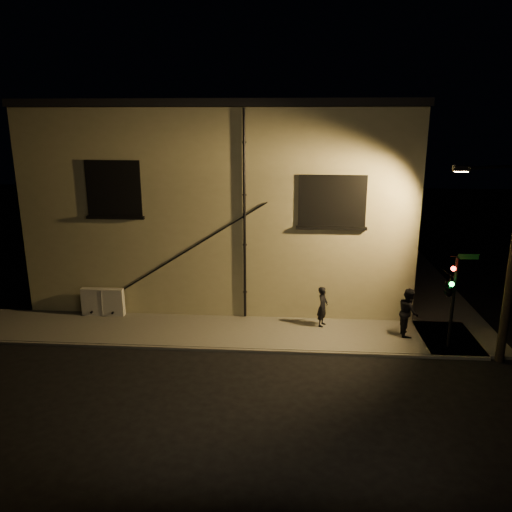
# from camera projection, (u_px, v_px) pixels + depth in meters

# --- Properties ---
(ground) EXTENTS (90.00, 90.00, 0.00)m
(ground) POSITION_uv_depth(u_px,v_px,m) (288.00, 353.00, 17.79)
(ground) COLOR black
(sidewalk) EXTENTS (21.00, 16.00, 0.12)m
(sidewalk) POSITION_uv_depth(u_px,v_px,m) (317.00, 307.00, 21.91)
(sidewalk) COLOR #58574F
(sidewalk) RESTS_ON ground
(building) EXTENTS (16.20, 12.23, 8.80)m
(building) POSITION_uv_depth(u_px,v_px,m) (233.00, 193.00, 25.48)
(building) COLOR tan
(building) RESTS_ON ground
(utility_cabinet) EXTENTS (1.76, 0.30, 1.16)m
(utility_cabinet) POSITION_uv_depth(u_px,v_px,m) (103.00, 302.00, 20.74)
(utility_cabinet) COLOR #B4B3AB
(utility_cabinet) RESTS_ON sidewalk
(pedestrian_a) EXTENTS (0.57, 0.69, 1.61)m
(pedestrian_a) POSITION_uv_depth(u_px,v_px,m) (323.00, 306.00, 19.62)
(pedestrian_a) COLOR black
(pedestrian_a) RESTS_ON sidewalk
(pedestrian_b) EXTENTS (0.71, 0.90, 1.85)m
(pedestrian_b) POSITION_uv_depth(u_px,v_px,m) (408.00, 312.00, 18.74)
(pedestrian_b) COLOR black
(pedestrian_b) RESTS_ON sidewalk
(traffic_signal) EXTENTS (1.27, 2.04, 3.47)m
(traffic_signal) POSITION_uv_depth(u_px,v_px,m) (450.00, 286.00, 17.27)
(traffic_signal) COLOR black
(traffic_signal) RESTS_ON sidewalk
(streetlamp_pole) EXTENTS (2.02, 1.39, 7.04)m
(streetlamp_pole) POSITION_uv_depth(u_px,v_px,m) (510.00, 255.00, 16.26)
(streetlamp_pole) COLOR black
(streetlamp_pole) RESTS_ON ground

